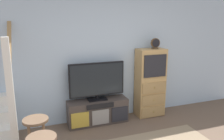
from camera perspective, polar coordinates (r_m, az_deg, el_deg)
back_wall at (r=4.54m, az=-1.13°, el=4.36°), size 6.40×0.12×2.70m
media_console at (r=4.52m, az=-3.61°, el=-10.42°), size 1.18×0.38×0.48m
television at (r=4.33m, az=-3.82°, el=-2.62°), size 1.08×0.22×0.74m
side_cabinet at (r=4.79m, az=9.61°, el=-3.20°), size 0.58×0.38×1.42m
desk_clock at (r=4.66m, az=10.90°, el=6.59°), size 0.19×0.08×0.21m
bar_stool_far at (r=3.33m, az=-18.56°, el=-14.51°), size 0.34×0.34×0.72m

